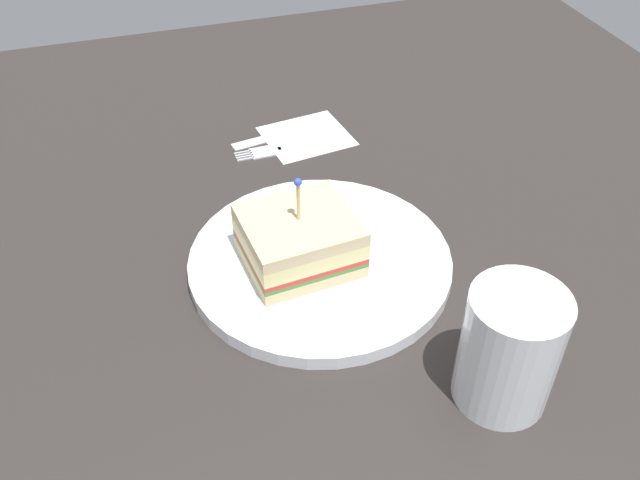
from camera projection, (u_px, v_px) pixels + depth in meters
ground_plane at (320, 275)px, 65.16cm from camera, size 115.11×115.11×2.00cm
plate at (320, 262)px, 64.06cm from camera, size 24.32×24.32×1.37cm
sandwich_half_center at (300, 241)px, 61.49cm from camera, size 10.49×9.61×9.20cm
drink_glass at (508, 355)px, 50.79cm from camera, size 7.29×7.29×10.15cm
napkin at (307, 136)px, 81.83cm from camera, size 10.71×9.89×0.15cm
fork at (278, 149)px, 79.57cm from camera, size 13.33×2.31×0.35cm
knife at (275, 135)px, 81.72cm from camera, size 13.04×3.14×0.35cm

